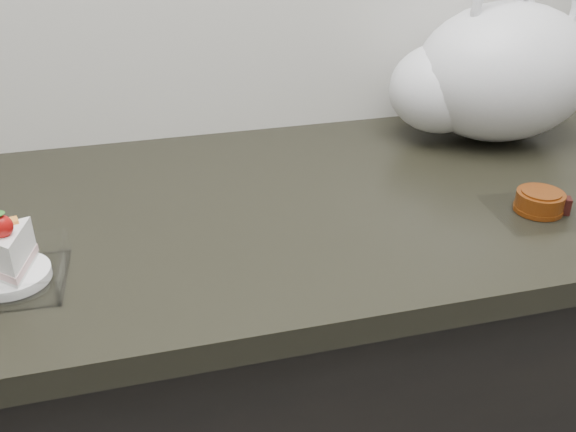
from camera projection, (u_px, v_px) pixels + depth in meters
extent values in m
cube|color=black|center=(285.00, 414.00, 1.25)|extent=(2.00, 0.60, 0.86)
cube|color=black|center=(284.00, 210.00, 1.03)|extent=(2.04, 0.64, 0.04)
cube|color=white|center=(13.00, 281.00, 0.82)|extent=(0.14, 0.14, 0.00)
cylinder|color=white|center=(12.00, 276.00, 0.81)|extent=(0.10, 0.10, 0.01)
ellipsoid|color=red|center=(1.00, 226.00, 0.77)|extent=(0.03, 0.02, 0.03)
cube|color=white|center=(538.00, 211.00, 0.98)|extent=(0.15, 0.15, 0.00)
cylinder|color=maroon|center=(540.00, 202.00, 0.98)|extent=(0.08, 0.08, 0.03)
cylinder|color=maroon|center=(538.00, 208.00, 0.98)|extent=(0.08, 0.08, 0.01)
cylinder|color=maroon|center=(542.00, 192.00, 0.97)|extent=(0.06, 0.06, 0.00)
cube|color=black|center=(563.00, 205.00, 0.97)|extent=(0.03, 0.02, 0.03)
ellipsoid|color=white|center=(503.00, 72.00, 1.19)|extent=(0.35, 0.27, 0.26)
ellipsoid|color=white|center=(442.00, 88.00, 1.20)|extent=(0.20, 0.18, 0.17)
torus|color=white|center=(503.00, 8.00, 1.13)|extent=(0.14, 0.04, 0.14)
torus|color=white|center=(546.00, 9.00, 1.15)|extent=(0.13, 0.04, 0.13)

